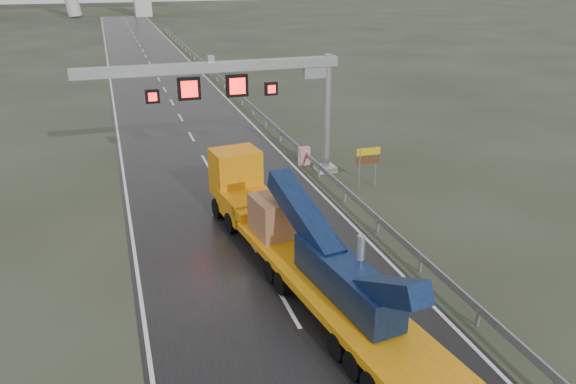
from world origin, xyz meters
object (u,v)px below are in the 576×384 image
object	(u,v)px
striped_barrier	(304,156)
exit_sign_pair	(368,160)
sign_gantry	(249,86)
heavy_haul_truck	(289,233)

from	to	relation	value
striped_barrier	exit_sign_pair	bearing A→B (deg)	-77.39
sign_gantry	heavy_haul_truck	size ratio (longest dim) A/B	0.84
heavy_haul_truck	exit_sign_pair	bearing A→B (deg)	38.24
sign_gantry	heavy_haul_truck	world-z (taller)	sign_gantry
sign_gantry	striped_barrier	xyz separation A→B (m)	(3.90, 1.45, -5.02)
sign_gantry	striped_barrier	distance (m)	6.52
heavy_haul_truck	striped_barrier	bearing A→B (deg)	60.14
sign_gantry	heavy_haul_truck	bearing A→B (deg)	-95.83
sign_gantry	exit_sign_pair	distance (m)	7.95
striped_barrier	heavy_haul_truck	bearing A→B (deg)	-122.61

